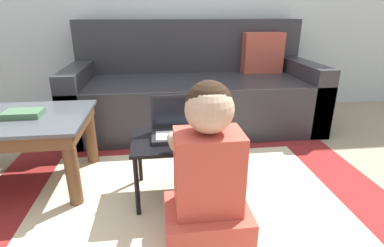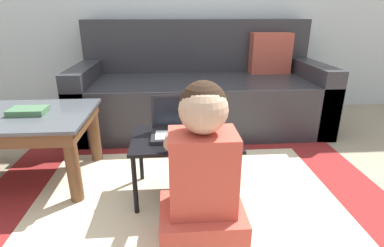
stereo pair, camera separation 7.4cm
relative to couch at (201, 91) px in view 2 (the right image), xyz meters
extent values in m
plane|color=gray|center=(-0.12, -1.32, -0.30)|extent=(16.00, 16.00, 0.00)
cube|color=maroon|center=(-0.20, -1.34, -0.30)|extent=(2.27, 1.99, 0.01)
cube|color=beige|center=(-0.20, -1.34, -0.29)|extent=(1.63, 1.43, 0.00)
cube|color=#2D2D33|center=(-0.01, -0.06, -0.09)|extent=(2.07, 0.91, 0.43)
cube|color=#2D2D33|center=(-0.01, 0.29, 0.36)|extent=(2.07, 0.20, 0.47)
cube|color=#2D2D33|center=(-0.96, -0.06, -0.02)|extent=(0.16, 0.91, 0.56)
cube|color=#2D2D33|center=(0.94, -0.06, -0.02)|extent=(0.16, 0.91, 0.56)
cube|color=#B24C3D|center=(0.64, 0.12, 0.31)|extent=(0.36, 0.14, 0.36)
cube|color=brown|center=(-1.23, -0.92, 0.07)|extent=(0.97, 0.56, 0.07)
cylinder|color=brown|center=(-0.78, -1.16, -0.10)|extent=(0.07, 0.07, 0.41)
cylinder|color=brown|center=(-0.78, -0.69, -0.10)|extent=(0.07, 0.07, 0.41)
cube|color=black|center=(-0.20, -1.14, 0.03)|extent=(0.56, 0.37, 0.02)
cylinder|color=black|center=(-0.45, -1.30, -0.14)|extent=(0.02, 0.02, 0.33)
cylinder|color=black|center=(0.06, -1.30, -0.14)|extent=(0.02, 0.02, 0.33)
cylinder|color=black|center=(-0.45, -0.97, -0.14)|extent=(0.02, 0.02, 0.33)
cylinder|color=black|center=(0.06, -0.97, -0.14)|extent=(0.02, 0.02, 0.33)
cube|color=#232328|center=(-0.25, -1.12, 0.05)|extent=(0.25, 0.19, 0.02)
cube|color=silver|center=(-0.25, -1.14, 0.06)|extent=(0.20, 0.12, 0.00)
cube|color=#232328|center=(-0.25, -1.03, 0.15)|extent=(0.25, 0.01, 0.18)
cube|color=black|center=(-0.25, -1.03, 0.15)|extent=(0.21, 0.00, 0.15)
ellipsoid|color=silver|center=(-0.06, -1.19, 0.06)|extent=(0.08, 0.09, 0.04)
cube|color=#CC4C3D|center=(-0.15, -1.54, -0.20)|extent=(0.35, 0.29, 0.20)
cube|color=#CC4C3D|center=(-0.15, -1.54, 0.06)|extent=(0.26, 0.19, 0.34)
sphere|color=tan|center=(-0.15, -1.54, 0.33)|extent=(0.19, 0.19, 0.19)
sphere|color=black|center=(-0.15, -1.53, 0.34)|extent=(0.18, 0.18, 0.18)
cylinder|color=tan|center=(-0.27, -1.41, 0.15)|extent=(0.06, 0.29, 0.14)
cylinder|color=tan|center=(-0.02, -1.41, 0.15)|extent=(0.06, 0.29, 0.14)
cube|color=#47704C|center=(-1.07, -0.92, 0.14)|extent=(0.20, 0.13, 0.03)
camera|label=1|loc=(-0.34, -2.57, 0.66)|focal=28.00mm
camera|label=2|loc=(-0.27, -2.58, 0.66)|focal=28.00mm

